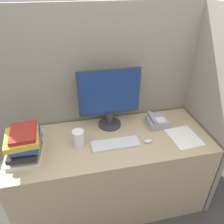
# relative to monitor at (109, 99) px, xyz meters

# --- Properties ---
(cubicle_panel_rear) EXTENTS (2.06, 0.04, 1.78)m
(cubicle_panel_rear) POSITION_rel_monitor_xyz_m (-0.03, 0.16, -0.16)
(cubicle_panel_rear) COLOR gray
(cubicle_panel_rear) RESTS_ON ground_plane
(cubicle_panel_right) EXTENTS (0.04, 0.72, 1.78)m
(cubicle_panel_right) POSITION_rel_monitor_xyz_m (0.84, -0.18, -0.16)
(cubicle_panel_right) COLOR gray
(cubicle_panel_right) RESTS_ON ground_plane
(desk) EXTENTS (1.66, 0.66, 0.78)m
(desk) POSITION_rel_monitor_xyz_m (-0.03, -0.21, -0.66)
(desk) COLOR tan
(desk) RESTS_ON ground_plane
(monitor) EXTENTS (0.53, 0.20, 0.54)m
(monitor) POSITION_rel_monitor_xyz_m (0.00, 0.00, 0.00)
(monitor) COLOR #333338
(monitor) RESTS_ON desk
(keyboard) EXTENTS (0.39, 0.13, 0.02)m
(keyboard) POSITION_rel_monitor_xyz_m (-0.01, -0.28, -0.26)
(keyboard) COLOR silver
(keyboard) RESTS_ON desk
(mouse) EXTENTS (0.07, 0.05, 0.03)m
(mouse) POSITION_rel_monitor_xyz_m (0.26, -0.31, -0.26)
(mouse) COLOR silver
(mouse) RESTS_ON desk
(coffee_cup) EXTENTS (0.10, 0.10, 0.13)m
(coffee_cup) POSITION_rel_monitor_xyz_m (-0.30, -0.21, -0.20)
(coffee_cup) COLOR white
(coffee_cup) RESTS_ON desk
(book_stack) EXTENTS (0.26, 0.31, 0.24)m
(book_stack) POSITION_rel_monitor_xyz_m (-0.69, -0.27, -0.16)
(book_stack) COLOR silver
(book_stack) RESTS_ON desk
(desk_telephone) EXTENTS (0.18, 0.18, 0.11)m
(desk_telephone) POSITION_rel_monitor_xyz_m (0.41, -0.10, -0.23)
(desk_telephone) COLOR #99999E
(desk_telephone) RESTS_ON desk
(paper_pile) EXTENTS (0.25, 0.29, 0.01)m
(paper_pile) POSITION_rel_monitor_xyz_m (0.57, -0.32, -0.26)
(paper_pile) COLOR white
(paper_pile) RESTS_ON desk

